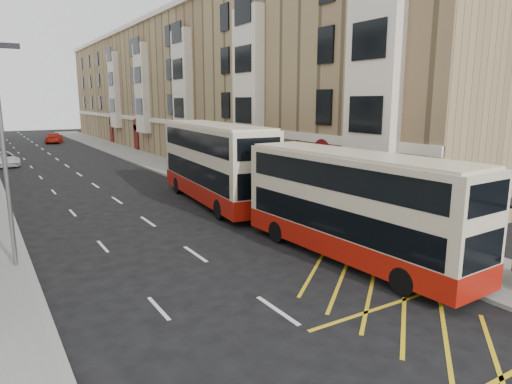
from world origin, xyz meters
TOP-DOWN VIEW (x-y plane):
  - ground at (0.00, 0.00)m, footprint 200.00×200.00m
  - pavement_right at (8.00, 30.00)m, footprint 4.00×120.00m
  - kerb_right at (6.00, 30.00)m, footprint 0.25×120.00m
  - kerb_left at (-6.00, 30.00)m, footprint 0.25×120.00m
  - road_markings at (0.00, 45.00)m, footprint 10.00×110.00m
  - terrace_right at (14.88, 45.38)m, footprint 10.75×79.00m
  - guard_railing at (6.25, 5.75)m, footprint 0.06×6.56m
  - street_lamp_near at (-6.35, 12.00)m, footprint 0.93×0.18m
  - double_decker_front at (5.00, 6.21)m, footprint 2.89×10.74m
  - double_decker_rear at (5.00, 18.14)m, footprint 3.93×12.28m
  - pedestrian_mid at (7.67, 1.90)m, footprint 0.88×0.74m
  - pedestrian_far at (6.89, 6.77)m, footprint 1.18×0.95m
  - white_van at (-5.20, 42.93)m, footprint 2.90×5.24m
  - car_red at (2.68, 66.51)m, footprint 3.34×5.52m

SIDE VIEW (x-z plane):
  - ground at x=0.00m, z-range 0.00..0.00m
  - road_markings at x=0.00m, z-range 0.00..0.01m
  - pavement_right at x=8.00m, z-range 0.00..0.15m
  - kerb_right at x=6.00m, z-range 0.00..0.15m
  - kerb_left at x=-6.00m, z-range 0.00..0.15m
  - white_van at x=-5.20m, z-range 0.00..1.39m
  - car_red at x=2.68m, z-range 0.00..1.50m
  - guard_railing at x=6.25m, z-range 0.35..1.36m
  - pedestrian_mid at x=7.67m, z-range 0.15..1.76m
  - pedestrian_far at x=6.89m, z-range 0.15..2.02m
  - double_decker_front at x=5.00m, z-range 0.04..4.29m
  - double_decker_rear at x=5.00m, z-range 0.04..4.86m
  - street_lamp_near at x=-6.35m, z-range 0.64..8.64m
  - terrace_right at x=14.88m, z-range -0.10..15.15m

